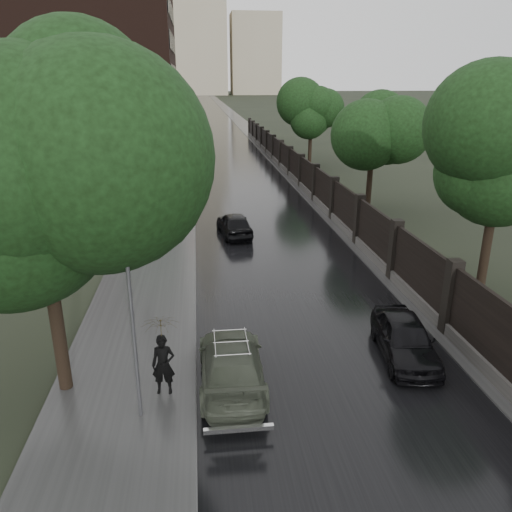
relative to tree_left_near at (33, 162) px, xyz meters
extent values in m
plane|color=black|center=(7.60, -3.00, -6.42)|extent=(800.00, 800.00, 0.00)
cube|color=black|center=(7.60, 187.00, -6.41)|extent=(8.00, 420.00, 0.02)
cube|color=#2D2D2D|center=(1.60, 187.00, -6.34)|extent=(4.00, 420.00, 0.16)
cube|color=#2D2D2D|center=(13.10, 187.00, -6.38)|extent=(3.00, 420.00, 0.08)
cube|color=#383533|center=(12.20, 29.00, -6.17)|extent=(0.40, 75.00, 0.50)
cube|color=black|center=(12.20, 29.00, -4.92)|extent=(0.15, 75.00, 2.00)
cube|color=black|center=(12.20, 67.00, -5.07)|extent=(0.45, 0.45, 2.70)
cylinder|color=black|center=(0.00, 0.00, -2.84)|extent=(0.36, 0.36, 7.15)
sphere|color=black|center=(0.00, 0.00, 0.02)|extent=(5.44, 5.44, 5.44)
cylinder|color=black|center=(-0.40, 27.00, -3.49)|extent=(0.36, 0.36, 5.85)
sphere|color=black|center=(-0.40, 27.00, -1.15)|extent=(4.25, 4.25, 4.25)
cylinder|color=black|center=(15.10, 5.00, -3.66)|extent=(0.36, 0.36, 5.53)
sphere|color=black|center=(15.10, 5.00, -1.45)|extent=(4.08, 4.08, 4.08)
cylinder|color=black|center=(15.10, 19.00, -3.66)|extent=(0.36, 0.36, 5.53)
sphere|color=black|center=(15.10, 19.00, -1.45)|extent=(4.08, 4.08, 4.08)
cylinder|color=black|center=(15.10, 37.00, -3.66)|extent=(0.36, 0.36, 5.53)
sphere|color=black|center=(15.10, 37.00, -1.45)|extent=(4.08, 4.08, 4.08)
cylinder|color=#59595E|center=(2.20, -1.50, -3.92)|extent=(0.10, 0.10, 5.00)
cube|color=#59595E|center=(2.20, -1.50, -1.37)|extent=(0.25, 0.12, 0.12)
cylinder|color=#59595E|center=(3.30, 22.00, -4.92)|extent=(0.12, 0.12, 3.00)
imported|color=#59595E|center=(3.30, 22.00, -2.92)|extent=(0.16, 0.20, 1.00)
sphere|color=#FF0C0C|center=(3.30, 21.85, -3.07)|extent=(0.14, 0.14, 0.14)
cube|color=black|center=(-10.40, 49.00, 3.58)|extent=(24.00, 18.00, 20.00)
cube|color=tan|center=(-24.40, 297.00, 15.58)|extent=(28.00, 22.00, 44.00)
cube|color=tan|center=(39.60, 297.00, 15.58)|extent=(28.00, 22.00, 44.00)
cube|color=tan|center=(7.60, 297.00, 23.58)|extent=(30.00, 30.00, 60.00)
imported|color=#464D3D|center=(4.63, -0.15, -5.77)|extent=(1.90, 4.52, 1.31)
imported|color=black|center=(5.80, 14.31, -5.75)|extent=(2.01, 4.07, 1.33)
imported|color=black|center=(10.12, 0.70, -5.76)|extent=(2.01, 4.03, 1.32)
imported|color=black|center=(2.77, -0.57, -5.40)|extent=(0.66, 0.46, 1.72)
imported|color=black|center=(2.77, -0.57, -4.03)|extent=(1.08, 1.09, 0.92)
camera|label=1|loc=(3.89, -12.48, 1.85)|focal=35.00mm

